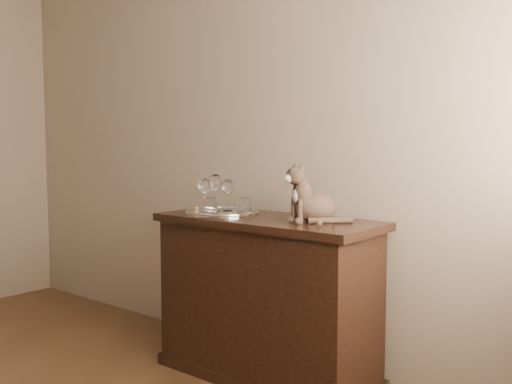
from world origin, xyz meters
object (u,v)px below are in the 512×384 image
wine_glass_a (215,192)px  wine_glass_c (204,194)px  tray (222,213)px  wine_glass_b (228,195)px  tumbler_c (244,206)px  tumbler_b (210,206)px  sideboard (267,298)px  cat (314,192)px

wine_glass_a → wine_glass_c: wine_glass_a is taller
tray → wine_glass_b: bearing=111.0°
wine_glass_a → tumbler_c: (0.22, -0.01, -0.06)m
tumbler_b → tumbler_c: size_ratio=1.05×
wine_glass_c → tumbler_c: (0.25, 0.05, -0.05)m
sideboard → tumbler_b: size_ratio=13.43×
wine_glass_b → tumbler_c: bearing=-16.8°
sideboard → cat: cat is taller
wine_glass_b → tumbler_c: (0.16, -0.05, -0.05)m
wine_glass_c → wine_glass_b: bearing=49.1°
sideboard → wine_glass_c: 0.66m
wine_glass_c → tumbler_c: size_ratio=2.21×
sideboard → tumbler_c: bearing=178.7°
sideboard → wine_glass_c: wine_glass_c is taller
tumbler_b → cat: bearing=16.5°
cat → tray: bearing=-153.4°
wine_glass_a → wine_glass_c: bearing=-108.2°
wine_glass_a → wine_glass_b: (0.06, 0.03, -0.01)m
wine_glass_c → wine_glass_a: bearing=71.8°
wine_glass_c → cat: 0.68m
tumbler_b → wine_glass_b: bearing=103.0°
wine_glass_b → tumbler_c: wine_glass_b is taller
wine_glass_b → wine_glass_a: bearing=-152.4°
sideboard → wine_glass_a: (-0.38, 0.02, 0.54)m
sideboard → cat: (0.27, 0.03, 0.57)m
wine_glass_b → tumbler_c: 0.17m
cat → wine_glass_a: bearing=-158.4°
wine_glass_b → wine_glass_c: wine_glass_c is taller
wine_glass_c → tray: bearing=8.2°
wine_glass_a → tumbler_c: 0.23m
wine_glass_a → wine_glass_c: (-0.02, -0.07, -0.01)m
tumbler_b → wine_glass_c: bearing=145.5°
tray → wine_glass_b: size_ratio=2.27×
tumbler_b → sideboard: bearing=26.2°
sideboard → tray: (-0.29, -0.03, 0.43)m
wine_glass_a → wine_glass_b: bearing=27.6°
sideboard → wine_glass_a: 0.66m
sideboard → wine_glass_c: size_ratio=6.41×
wine_glass_c → sideboard: bearing=6.6°
tray → wine_glass_a: wine_glass_a is taller
tumbler_b → tumbler_c: 0.18m
wine_glass_b → cat: (0.59, -0.02, 0.05)m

